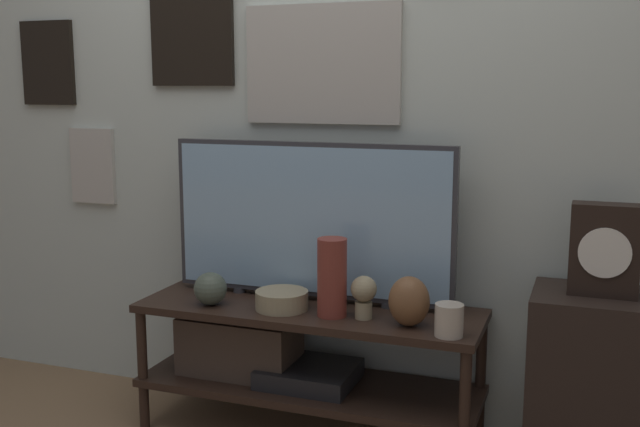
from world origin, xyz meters
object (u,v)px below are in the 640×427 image
object	(u,v)px
vase_tall_ceramic	(332,277)
mantel_clock	(605,250)
vase_urn_stoneware	(409,301)
vase_wide_bowl	(282,300)
decorative_bust	(364,294)
television	(310,220)
vase_round_glass	(210,289)
candle_jar	(449,320)

from	to	relation	value
vase_tall_ceramic	mantel_clock	xyz separation A→B (m)	(0.93, 0.11, 0.15)
vase_urn_stoneware	vase_wide_bowl	world-z (taller)	vase_urn_stoneware
vase_tall_ceramic	vase_wide_bowl	size ratio (longest dim) A/B	1.45
vase_urn_stoneware	decorative_bust	bearing A→B (deg)	171.45
decorative_bust	television	bearing A→B (deg)	149.48
vase_round_glass	candle_jar	world-z (taller)	vase_round_glass
vase_tall_ceramic	vase_round_glass	distance (m)	0.50
television	vase_wide_bowl	distance (m)	0.33
television	mantel_clock	distance (m)	1.08
television	decorative_bust	xyz separation A→B (m)	(0.27, -0.16, -0.23)
vase_wide_bowl	candle_jar	size ratio (longest dim) A/B	1.80
vase_round_glass	television	bearing A→B (deg)	30.18
candle_jar	decorative_bust	bearing A→B (deg)	165.26
television	vase_tall_ceramic	xyz separation A→B (m)	(0.15, -0.17, -0.18)
vase_wide_bowl	mantel_clock	xyz separation A→B (m)	(1.14, 0.10, 0.26)
vase_round_glass	candle_jar	bearing A→B (deg)	-2.84
television	vase_wide_bowl	xyz separation A→B (m)	(-0.06, -0.15, -0.29)
vase_tall_ceramic	candle_jar	distance (m)	0.46
vase_tall_ceramic	television	bearing A→B (deg)	131.68
television	vase_urn_stoneware	world-z (taller)	television
vase_tall_ceramic	candle_jar	xyz separation A→B (m)	(0.45, -0.08, -0.09)
candle_jar	decorative_bust	world-z (taller)	decorative_bust
vase_round_glass	decorative_bust	world-z (taller)	decorative_bust
candle_jar	mantel_clock	distance (m)	0.57
television	vase_urn_stoneware	size ratio (longest dim) A/B	6.37
vase_urn_stoneware	mantel_clock	world-z (taller)	mantel_clock
vase_round_glass	vase_urn_stoneware	size ratio (longest dim) A/B	0.71
vase_round_glass	vase_wide_bowl	world-z (taller)	vase_round_glass
vase_urn_stoneware	decorative_bust	size ratio (longest dim) A/B	1.13
television	mantel_clock	bearing A→B (deg)	-2.98
vase_round_glass	candle_jar	distance (m)	0.94
vase_round_glass	mantel_clock	size ratio (longest dim) A/B	0.41
mantel_clock	vase_urn_stoneware	bearing A→B (deg)	-168.60
vase_round_glass	decorative_bust	size ratio (longest dim) A/B	0.81
vase_tall_ceramic	mantel_clock	world-z (taller)	mantel_clock
candle_jar	mantel_clock	world-z (taller)	mantel_clock
vase_urn_stoneware	decorative_bust	world-z (taller)	vase_urn_stoneware
vase_wide_bowl	decorative_bust	size ratio (longest dim) A/B	1.27
mantel_clock	television	bearing A→B (deg)	177.02
vase_round_glass	vase_wide_bowl	distance (m)	0.29
candle_jar	vase_tall_ceramic	bearing A→B (deg)	170.20
television	candle_jar	bearing A→B (deg)	-22.27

